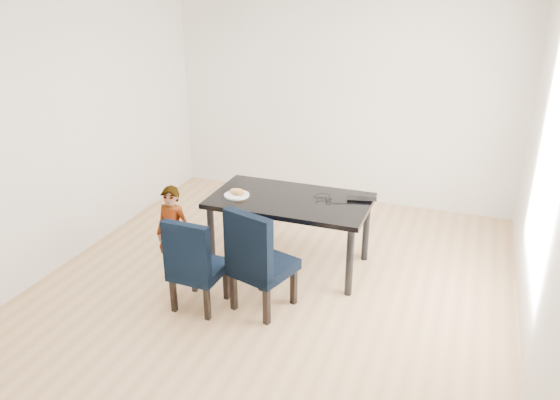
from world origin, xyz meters
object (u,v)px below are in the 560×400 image
(chair_left, at_px, (199,262))
(laptop, at_px, (362,198))
(dining_table, at_px, (290,232))
(child, at_px, (173,234))
(chair_right, at_px, (264,258))
(plate, at_px, (237,195))

(chair_left, bearing_deg, laptop, 48.15)
(dining_table, bearing_deg, child, -145.45)
(chair_right, bearing_deg, chair_left, -145.07)
(dining_table, bearing_deg, laptop, 19.37)
(chair_left, bearing_deg, child, 145.52)
(dining_table, xyz_separation_m, child, (-0.98, -0.67, 0.12))
(chair_right, relative_size, plate, 3.89)
(plate, bearing_deg, chair_left, -88.87)
(chair_left, bearing_deg, chair_right, 19.94)
(child, bearing_deg, plate, 55.02)
(dining_table, bearing_deg, chair_right, -87.41)
(plate, bearing_deg, chair_right, -51.06)
(plate, bearing_deg, laptop, 16.35)
(chair_left, relative_size, plate, 3.51)
(child, height_order, plate, child)
(chair_right, distance_m, plate, 0.95)
(chair_left, height_order, plate, chair_left)
(chair_right, xyz_separation_m, child, (-1.01, 0.16, -0.01))
(laptop, bearing_deg, chair_left, 34.20)
(child, relative_size, plate, 3.81)
(chair_left, height_order, laptop, chair_left)
(chair_left, xyz_separation_m, plate, (-0.02, 0.89, 0.30))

